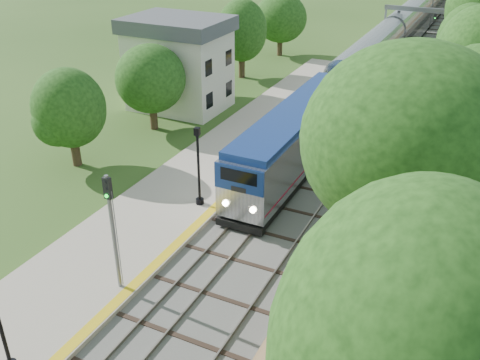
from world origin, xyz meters
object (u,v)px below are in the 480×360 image
at_px(signal_platform, 112,221).
at_px(lamppost_mid, 0,326).
at_px(lamppost_far, 199,171).
at_px(signal_gantry, 421,20).
at_px(station_building, 179,63).
at_px(train, 420,16).
at_px(signal_farside, 400,122).

bearing_deg(signal_platform, lamppost_mid, -96.57).
bearing_deg(lamppost_far, lamppost_mid, -90.91).
bearing_deg(lamppost_mid, signal_gantry, 83.66).
relative_size(station_building, lamppost_far, 1.73).
bearing_deg(lamppost_mid, train, 87.13).
distance_m(station_building, train, 44.46).
bearing_deg(signal_gantry, signal_farside, -82.91).
height_order(lamppost_mid, lamppost_far, lamppost_far).
xyz_separation_m(signal_gantry, signal_platform, (-5.37, -48.58, -0.79)).
xyz_separation_m(lamppost_far, signal_farside, (9.56, 10.13, 1.14)).
bearing_deg(signal_farside, signal_platform, -116.05).
height_order(lamppost_mid, signal_farside, signal_farside).
bearing_deg(train, station_building, -108.37).
relative_size(signal_platform, signal_farside, 1.00).
bearing_deg(signal_platform, signal_farside, 63.95).
bearing_deg(lamppost_far, signal_gantry, 81.72).
bearing_deg(lamppost_mid, signal_farside, 68.32).
xyz_separation_m(train, signal_platform, (-2.90, -65.74, 1.78)).
bearing_deg(train, signal_farside, -82.51).
xyz_separation_m(lamppost_mid, lamppost_far, (0.23, 14.51, 0.00)).
bearing_deg(train, lamppost_far, -93.36).
relative_size(train, lamppost_far, 24.10).
distance_m(station_building, signal_gantry, 29.94).
height_order(lamppost_mid, signal_platform, signal_platform).
distance_m(station_building, signal_platform, 26.07).
distance_m(station_building, lamppost_mid, 31.42).
height_order(train, lamppost_far, lamppost_far).
relative_size(signal_gantry, lamppost_mid, 1.69).
height_order(signal_gantry, lamppost_far, signal_gantry).
xyz_separation_m(lamppost_far, signal_platform, (0.46, -8.48, 1.43)).
bearing_deg(station_building, signal_farside, -13.83).
relative_size(train, signal_platform, 20.13).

